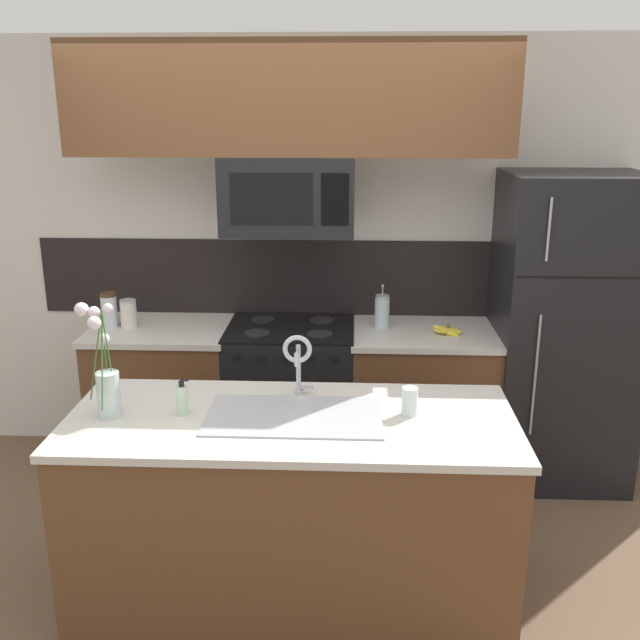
{
  "coord_description": "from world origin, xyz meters",
  "views": [
    {
      "loc": [
        0.36,
        -3.16,
        2.2
      ],
      "look_at": [
        0.21,
        0.27,
        1.16
      ],
      "focal_mm": 40.0,
      "sensor_mm": 36.0,
      "label": 1
    }
  ],
  "objects_px": {
    "refrigerator": "(562,330)",
    "french_press": "(382,311)",
    "flower_vase": "(106,380)",
    "microwave": "(288,195)",
    "storage_jar_tall": "(109,310)",
    "sink_faucet": "(298,357)",
    "dish_soap_bottle": "(182,400)",
    "drinking_glass": "(410,401)",
    "storage_jar_medium": "(129,314)",
    "stove_range": "(291,398)",
    "banana_bunch": "(448,331)"
  },
  "relations": [
    {
      "from": "stove_range",
      "to": "storage_jar_medium",
      "type": "bearing_deg",
      "value": -179.64
    },
    {
      "from": "refrigerator",
      "to": "french_press",
      "type": "distance_m",
      "value": 1.07
    },
    {
      "from": "microwave",
      "to": "flower_vase",
      "type": "xyz_separation_m",
      "value": [
        -0.68,
        -1.25,
        -0.64
      ]
    },
    {
      "from": "storage_jar_tall",
      "to": "sink_faucet",
      "type": "relative_size",
      "value": 0.68
    },
    {
      "from": "dish_soap_bottle",
      "to": "sink_faucet",
      "type": "bearing_deg",
      "value": 22.93
    },
    {
      "from": "refrigerator",
      "to": "sink_faucet",
      "type": "xyz_separation_m",
      "value": [
        -1.49,
        -1.06,
        0.19
      ]
    },
    {
      "from": "refrigerator",
      "to": "storage_jar_medium",
      "type": "xyz_separation_m",
      "value": [
        -2.59,
        -0.03,
        0.07
      ]
    },
    {
      "from": "stove_range",
      "to": "refrigerator",
      "type": "distance_m",
      "value": 1.68
    },
    {
      "from": "microwave",
      "to": "dish_soap_bottle",
      "type": "distance_m",
      "value": 1.47
    },
    {
      "from": "french_press",
      "to": "dish_soap_bottle",
      "type": "bearing_deg",
      "value": -124.91
    },
    {
      "from": "microwave",
      "to": "french_press",
      "type": "relative_size",
      "value": 2.79
    },
    {
      "from": "microwave",
      "to": "refrigerator",
      "type": "distance_m",
      "value": 1.8
    },
    {
      "from": "french_press",
      "to": "flower_vase",
      "type": "distance_m",
      "value": 1.81
    },
    {
      "from": "refrigerator",
      "to": "flower_vase",
      "type": "relative_size",
      "value": 3.67
    },
    {
      "from": "french_press",
      "to": "flower_vase",
      "type": "relative_size",
      "value": 0.53
    },
    {
      "from": "stove_range",
      "to": "sink_faucet",
      "type": "distance_m",
      "value": 1.23
    },
    {
      "from": "stove_range",
      "to": "french_press",
      "type": "distance_m",
      "value": 0.78
    },
    {
      "from": "refrigerator",
      "to": "dish_soap_bottle",
      "type": "distance_m",
      "value": 2.35
    },
    {
      "from": "storage_jar_medium",
      "to": "microwave",
      "type": "bearing_deg",
      "value": -0.87
    },
    {
      "from": "drinking_glass",
      "to": "sink_faucet",
      "type": "bearing_deg",
      "value": 161.36
    },
    {
      "from": "french_press",
      "to": "drinking_glass",
      "type": "xyz_separation_m",
      "value": [
        0.07,
        -1.27,
        -0.04
      ]
    },
    {
      "from": "french_press",
      "to": "sink_faucet",
      "type": "relative_size",
      "value": 0.87
    },
    {
      "from": "banana_bunch",
      "to": "flower_vase",
      "type": "bearing_deg",
      "value": -142.98
    },
    {
      "from": "storage_jar_medium",
      "to": "banana_bunch",
      "type": "bearing_deg",
      "value": -1.66
    },
    {
      "from": "refrigerator",
      "to": "french_press",
      "type": "bearing_deg",
      "value": 177.85
    },
    {
      "from": "microwave",
      "to": "flower_vase",
      "type": "height_order",
      "value": "microwave"
    },
    {
      "from": "storage_jar_medium",
      "to": "dish_soap_bottle",
      "type": "bearing_deg",
      "value": -63.62
    },
    {
      "from": "refrigerator",
      "to": "storage_jar_medium",
      "type": "height_order",
      "value": "refrigerator"
    },
    {
      "from": "drinking_glass",
      "to": "flower_vase",
      "type": "relative_size",
      "value": 0.25
    },
    {
      "from": "dish_soap_bottle",
      "to": "flower_vase",
      "type": "height_order",
      "value": "flower_vase"
    },
    {
      "from": "dish_soap_bottle",
      "to": "drinking_glass",
      "type": "distance_m",
      "value": 0.98
    },
    {
      "from": "french_press",
      "to": "storage_jar_medium",
      "type": "bearing_deg",
      "value": -177.51
    },
    {
      "from": "refrigerator",
      "to": "dish_soap_bottle",
      "type": "relative_size",
      "value": 11.15
    },
    {
      "from": "stove_range",
      "to": "drinking_glass",
      "type": "xyz_separation_m",
      "value": [
        0.62,
        -1.21,
        0.51
      ]
    },
    {
      "from": "microwave",
      "to": "banana_bunch",
      "type": "bearing_deg",
      "value": -2.5
    },
    {
      "from": "stove_range",
      "to": "banana_bunch",
      "type": "xyz_separation_m",
      "value": [
        0.93,
        -0.06,
        0.47
      ]
    },
    {
      "from": "refrigerator",
      "to": "dish_soap_bottle",
      "type": "bearing_deg",
      "value": -147.4
    },
    {
      "from": "stove_range",
      "to": "refrigerator",
      "type": "height_order",
      "value": "refrigerator"
    },
    {
      "from": "refrigerator",
      "to": "storage_jar_medium",
      "type": "distance_m",
      "value": 2.59
    },
    {
      "from": "storage_jar_medium",
      "to": "drinking_glass",
      "type": "height_order",
      "value": "storage_jar_medium"
    },
    {
      "from": "french_press",
      "to": "storage_jar_tall",
      "type": "bearing_deg",
      "value": -178.13
    },
    {
      "from": "stove_range",
      "to": "storage_jar_tall",
      "type": "xyz_separation_m",
      "value": [
        -1.1,
        0.01,
        0.55
      ]
    },
    {
      "from": "drinking_glass",
      "to": "flower_vase",
      "type": "bearing_deg",
      "value": -176.95
    },
    {
      "from": "stove_range",
      "to": "flower_vase",
      "type": "xyz_separation_m",
      "value": [
        -0.68,
        -1.27,
        0.61
      ]
    },
    {
      "from": "storage_jar_tall",
      "to": "french_press",
      "type": "bearing_deg",
      "value": 1.87
    },
    {
      "from": "dish_soap_bottle",
      "to": "drinking_glass",
      "type": "relative_size",
      "value": 1.31
    },
    {
      "from": "drinking_glass",
      "to": "storage_jar_tall",
      "type": "bearing_deg",
      "value": 144.79
    },
    {
      "from": "banana_bunch",
      "to": "dish_soap_bottle",
      "type": "relative_size",
      "value": 1.15
    },
    {
      "from": "storage_jar_tall",
      "to": "french_press",
      "type": "height_order",
      "value": "french_press"
    },
    {
      "from": "banana_bunch",
      "to": "microwave",
      "type": "bearing_deg",
      "value": 177.5
    }
  ]
}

